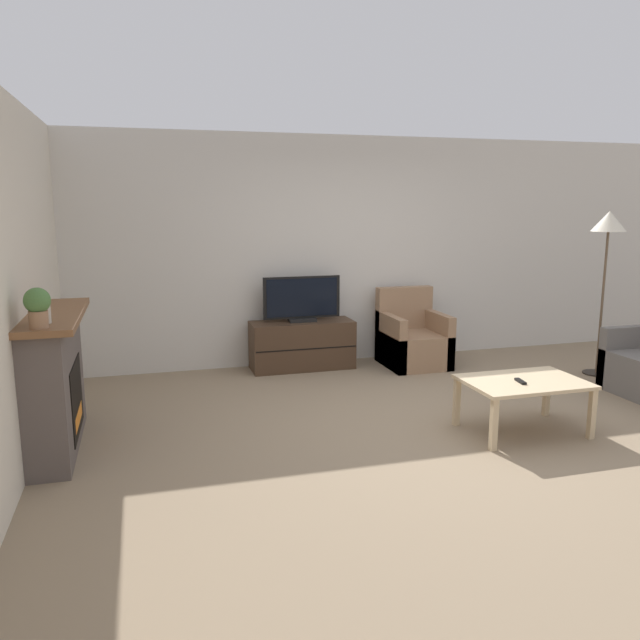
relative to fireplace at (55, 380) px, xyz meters
The scene contains 12 objects.
ground_plane 3.11m from the fireplace, ahead, with size 24.00×24.00×0.00m, color #89755B.
wall_back 3.77m from the fireplace, 34.40° to the left, with size 12.00×0.06×2.70m.
wall_left 0.88m from the fireplace, 119.28° to the right, with size 0.06×12.00×2.70m.
fireplace is the anchor object (origin of this frame).
mantel_vase_left 0.78m from the fireplace, 87.85° to the right, with size 0.11×0.11×0.24m.
potted_plant 0.94m from the fireplace, 88.49° to the right, with size 0.17×0.17×0.28m.
tv_stand 3.06m from the fireplace, 36.09° to the left, with size 1.20×0.44×0.56m.
tv 3.06m from the fireplace, 36.06° to the left, with size 0.91×0.18×0.53m.
armchair 4.10m from the fireplace, 22.85° to the left, with size 0.70×0.76×0.91m.
coffee_table 3.81m from the fireplace, 10.94° to the right, with size 0.99×0.68×0.45m.
remote 3.75m from the fireplace, 11.87° to the right, with size 0.06×0.15×0.02m.
floor_lamp 5.76m from the fireplace, ahead, with size 0.37×0.37×1.83m.
Camera 1 is at (-2.35, -4.77, 1.93)m, focal length 35.00 mm.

